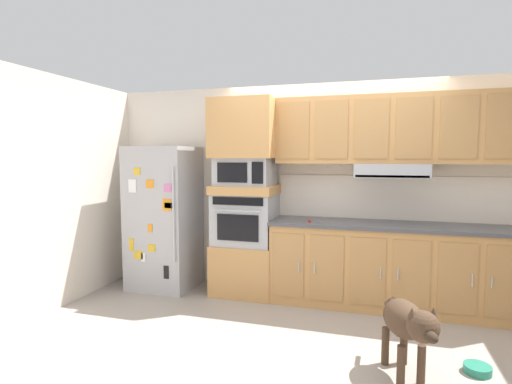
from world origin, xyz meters
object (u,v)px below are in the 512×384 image
dog_food_bowl (477,369)px  screwdriver (310,221)px  microwave (246,172)px  refrigerator (164,217)px  dog (408,324)px  built_in_oven (246,219)px

dog_food_bowl → screwdriver: bearing=143.3°
microwave → dog_food_bowl: microwave is taller
refrigerator → dog: (2.77, -1.41, -0.46)m
refrigerator → dog: 3.14m
microwave → dog: size_ratio=0.79×
dog → refrigerator: bearing=-136.0°
built_in_oven → dog_food_bowl: bearing=-28.6°
dog → dog_food_bowl: size_ratio=4.06×
screwdriver → dog: size_ratio=0.19×
refrigerator → dog: refrigerator is taller
dog → dog_food_bowl: dog is taller
built_in_oven → dog_food_bowl: 2.70m
built_in_oven → dog: built_in_oven is taller
refrigerator → microwave: refrigerator is taller
microwave → screwdriver: bearing=-10.2°
refrigerator → microwave: size_ratio=2.73×
screwdriver → refrigerator: bearing=177.7°
microwave → dog_food_bowl: bearing=-28.6°
refrigerator → built_in_oven: size_ratio=2.51×
refrigerator → built_in_oven: bearing=3.7°
built_in_oven → microwave: bearing=-0.8°
dog_food_bowl → built_in_oven: bearing=151.4°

